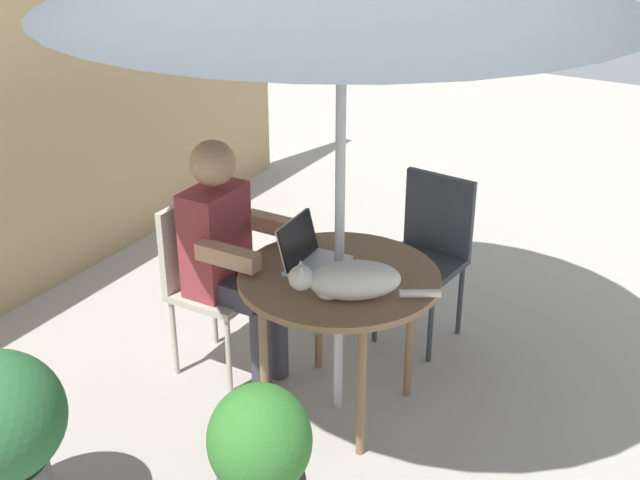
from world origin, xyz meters
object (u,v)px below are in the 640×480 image
patio_table (339,288)px  chair_empty (429,244)px  laptop (308,252)px  chair_occupied (204,272)px  potted_plant_near_fence (261,472)px  cat (349,281)px  person_seated (228,249)px

patio_table → chair_empty: (0.86, -0.08, -0.12)m
chair_empty → laptop: (-0.84, 0.26, 0.25)m
laptop → chair_empty: bearing=-17.0°
patio_table → laptop: laptop is taller
chair_occupied → potted_plant_near_fence: bearing=-134.7°
patio_table → potted_plant_near_fence: (-0.97, -0.21, -0.25)m
chair_occupied → patio_table: bearing=-90.0°
chair_empty → potted_plant_near_fence: 1.84m
cat → patio_table: bearing=39.1°
chair_empty → person_seated: size_ratio=0.73×
chair_empty → cat: bearing=-177.1°
patio_table → chair_occupied: bearing=90.0°
person_seated → cat: size_ratio=2.17×
patio_table → potted_plant_near_fence: size_ratio=1.20×
patio_table → chair_empty: bearing=-5.6°
chair_empty → cat: chair_empty is taller
cat → chair_occupied: bearing=79.6°
chair_empty → laptop: 0.92m
chair_empty → patio_table: bearing=174.4°
chair_occupied → chair_empty: 1.21m
patio_table → person_seated: size_ratio=0.74×
cat → potted_plant_near_fence: bearing=-174.9°
person_seated → laptop: (0.01, -0.44, 0.08)m
laptop → cat: bearing=-120.5°
laptop → potted_plant_near_fence: (-0.99, -0.38, -0.38)m
chair_empty → person_seated: bearing=140.8°
chair_empty → cat: 1.06m
patio_table → cat: 0.26m
chair_occupied → cat: bearing=-100.4°
chair_occupied → chair_empty: (0.86, -0.86, 0.00)m
patio_table → chair_empty: 0.87m
laptop → cat: (-0.18, -0.31, 0.02)m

